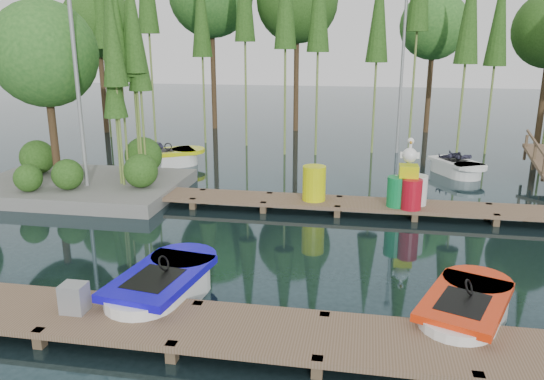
% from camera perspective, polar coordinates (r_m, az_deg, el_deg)
% --- Properties ---
extents(ground_plane, '(90.00, 90.00, 0.00)m').
position_cam_1_polar(ground_plane, '(12.78, -2.61, -5.25)').
color(ground_plane, '#1E3339').
extents(near_dock, '(18.00, 1.50, 0.50)m').
position_cam_1_polar(near_dock, '(8.76, -9.28, -14.17)').
color(near_dock, brown).
rests_on(near_dock, ground).
extents(far_dock, '(15.00, 1.20, 0.50)m').
position_cam_1_polar(far_dock, '(14.88, 3.25, -1.26)').
color(far_dock, brown).
rests_on(far_dock, ground).
extents(island, '(6.20, 4.20, 6.75)m').
position_cam_1_polar(island, '(17.46, -21.15, 10.14)').
color(island, slate).
rests_on(island, ground).
extents(tree_screen, '(34.42, 18.53, 10.31)m').
position_cam_1_polar(tree_screen, '(22.77, -1.94, 19.62)').
color(tree_screen, '#412E1B').
rests_on(tree_screen, ground).
extents(lamp_island, '(0.30, 0.30, 7.25)m').
position_cam_1_polar(lamp_island, '(16.32, -20.50, 13.69)').
color(lamp_island, gray).
rests_on(lamp_island, ground).
extents(lamp_rear, '(0.30, 0.30, 7.25)m').
position_cam_1_polar(lamp_rear, '(22.67, 13.94, 14.51)').
color(lamp_rear, gray).
rests_on(lamp_rear, ground).
extents(boat_blue, '(1.65, 2.95, 0.94)m').
position_cam_1_polar(boat_blue, '(9.92, -11.71, -10.32)').
color(boat_blue, white).
rests_on(boat_blue, ground).
extents(boat_red, '(2.08, 2.86, 0.88)m').
position_cam_1_polar(boat_red, '(9.53, 20.05, -12.26)').
color(boat_red, white).
rests_on(boat_red, ground).
extents(boat_yellow_far, '(3.05, 2.57, 1.41)m').
position_cam_1_polar(boat_yellow_far, '(20.51, -11.35, 3.40)').
color(boat_yellow_far, white).
rests_on(boat_yellow_far, ground).
extents(boat_white_far, '(2.10, 2.66, 1.15)m').
position_cam_1_polar(boat_white_far, '(19.86, 19.21, 2.30)').
color(boat_white_far, white).
rests_on(boat_white_far, ground).
extents(utility_cabinet, '(0.40, 0.34, 0.49)m').
position_cam_1_polar(utility_cabinet, '(9.37, -20.50, -10.81)').
color(utility_cabinet, gray).
rests_on(utility_cabinet, near_dock).
extents(yellow_barrel, '(0.64, 0.64, 0.96)m').
position_cam_1_polar(yellow_barrel, '(14.69, 4.55, 0.74)').
color(yellow_barrel, '#CED90B').
rests_on(yellow_barrel, far_dock).
extents(drum_cluster, '(1.07, 0.98, 1.85)m').
position_cam_1_polar(drum_cluster, '(14.52, 14.49, 0.35)').
color(drum_cluster, '#0E7F3C').
rests_on(drum_cluster, far_dock).
extents(seagull_post, '(0.51, 0.27, 0.81)m').
position_cam_1_polar(seagull_post, '(14.64, 13.19, 0.58)').
color(seagull_post, gray).
rests_on(seagull_post, far_dock).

